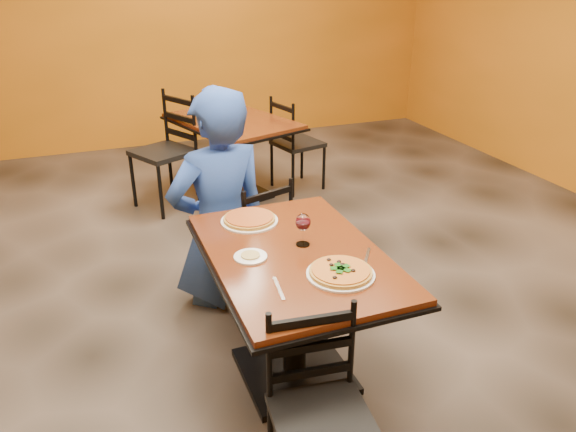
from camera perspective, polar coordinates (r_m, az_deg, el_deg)
name	(u,v)px	position (r m, az deg, el deg)	size (l,w,h in m)	color
floor	(265,323)	(3.47, -2.40, -10.99)	(7.00, 8.00, 0.01)	black
wall_back	(149,15)	(6.76, -14.24, 19.54)	(7.00, 0.01, 3.00)	#C97016
table_main	(295,286)	(2.77, 0.74, -7.27)	(0.83, 1.23, 0.75)	#64310F
table_second	(233,140)	(5.10, -5.73, 7.86)	(1.16, 1.41, 0.75)	#64310F
chair_main_near	(323,422)	(2.26, 3.63, -20.57)	(0.38, 0.38, 0.83)	black
chair_main_far	(253,238)	(3.54, -3.61, -2.27)	(0.38, 0.38, 0.84)	black
chair_second_left	(163,153)	(5.00, -12.83, 6.40)	(0.46, 0.46, 1.01)	black
chair_second_right	(298,144)	(5.33, 1.02, 7.49)	(0.40, 0.40, 0.90)	black
diner	(219,198)	(3.44, -7.20, 1.83)	(0.67, 0.44, 1.40)	#1B3C95
plate_main	(341,274)	(2.49, 5.48, -6.03)	(0.31, 0.31, 0.01)	white
pizza_main	(341,271)	(2.48, 5.49, -5.71)	(0.28, 0.28, 0.02)	maroon
plate_far	(249,221)	(2.98, -4.02, -0.51)	(0.31, 0.31, 0.01)	white
pizza_far	(249,218)	(2.98, -4.03, -0.23)	(0.28, 0.28, 0.02)	#B66A23
side_plate	(250,257)	(2.62, -3.91, -4.24)	(0.16, 0.16, 0.01)	white
dip	(250,255)	(2.62, -3.92, -4.06)	(0.09, 0.09, 0.01)	tan
wine_glass	(303,228)	(2.70, 1.56, -1.28)	(0.08, 0.08, 0.18)	white
fork	(279,288)	(2.38, -0.96, -7.51)	(0.01, 0.19, 0.00)	silver
knife	(367,258)	(2.64, 8.15, -4.34)	(0.01, 0.21, 0.00)	silver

